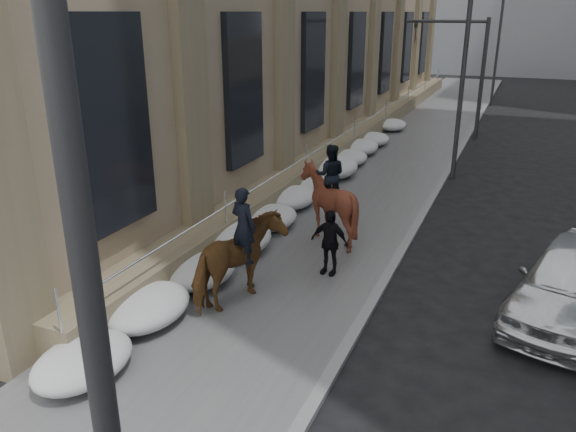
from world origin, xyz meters
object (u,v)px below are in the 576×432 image
(pedestrian, at_px, (329,242))
(car_silver, at_px, (574,282))
(mounted_horse_right, at_px, (328,200))
(mounted_horse_left, at_px, (239,259))

(pedestrian, distance_m, car_silver, 5.43)
(mounted_horse_right, bearing_deg, pedestrian, 94.26)
(mounted_horse_left, distance_m, mounted_horse_right, 4.32)
(mounted_horse_left, relative_size, car_silver, 0.53)
(pedestrian, bearing_deg, car_silver, 8.31)
(mounted_horse_right, bearing_deg, car_silver, 146.99)
(mounted_horse_left, xyz_separation_m, car_silver, (6.77, 2.34, -0.33))
(car_silver, bearing_deg, pedestrian, -162.69)
(mounted_horse_left, height_order, pedestrian, mounted_horse_left)
(mounted_horse_left, bearing_deg, pedestrian, -107.41)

